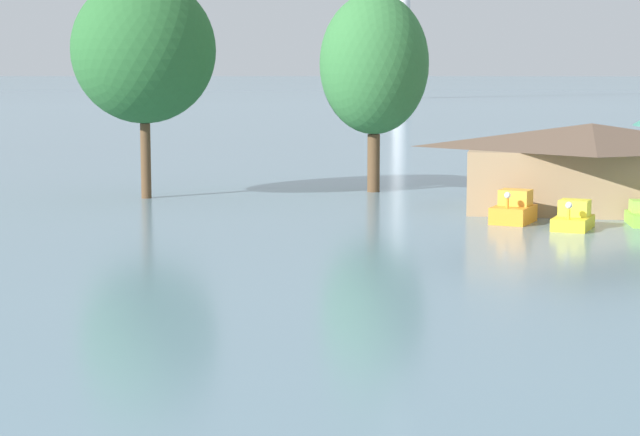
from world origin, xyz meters
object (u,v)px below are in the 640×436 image
at_px(pedal_boat_yellow, 573,218).
at_px(shoreline_tree_tall_left, 144,50).
at_px(boathouse, 591,165).
at_px(pedal_boat_orange, 514,210).
at_px(shoreline_tree_mid, 374,64).

bearing_deg(pedal_boat_yellow, shoreline_tree_tall_left, -97.02).
relative_size(pedal_boat_yellow, boathouse, 0.22).
height_order(pedal_boat_orange, boathouse, boathouse).
relative_size(boathouse, shoreline_tree_mid, 1.13).
distance_m(pedal_boat_orange, shoreline_tree_tall_left, 22.70).
relative_size(pedal_boat_orange, shoreline_tree_tall_left, 0.23).
height_order(pedal_boat_yellow, boathouse, boathouse).
distance_m(boathouse, shoreline_tree_mid, 14.70).
bearing_deg(shoreline_tree_mid, boathouse, -28.60).
height_order(pedal_boat_yellow, shoreline_tree_mid, shoreline_tree_mid).
height_order(pedal_boat_orange, pedal_boat_yellow, pedal_boat_orange).
xyz_separation_m(pedal_boat_orange, shoreline_tree_tall_left, (-20.38, 6.52, 7.58)).
distance_m(pedal_boat_yellow, shoreline_tree_tall_left, 25.65).
distance_m(pedal_boat_yellow, shoreline_tree_mid, 18.99).
bearing_deg(shoreline_tree_mid, pedal_boat_yellow, -51.29).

